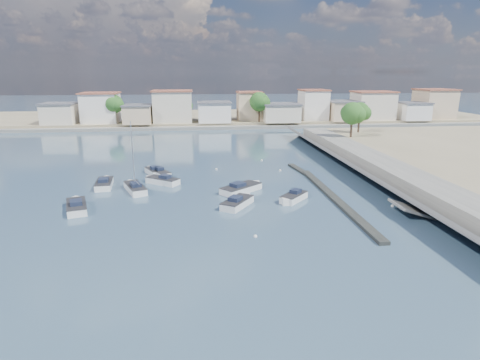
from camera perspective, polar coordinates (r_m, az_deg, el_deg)
The scene contains 17 objects.
ground at distance 75.20m, azimuth 0.67°, elevation 4.04°, with size 400.00×400.00×0.00m, color #2C4359.
seawall_walkway at distance 55.43m, azimuth 23.59°, elevation -0.33°, with size 5.00×90.00×1.80m, color slate.
breakwater at distance 50.64m, azimuth 12.19°, elevation -1.63°, with size 2.00×31.02×0.35m.
far_shore_land at distance 126.33m, azimuth -2.18°, elevation 8.86°, with size 160.00×40.00×1.40m, color gray.
far_shore_quay at distance 105.58m, azimuth -1.36°, elevation 7.47°, with size 160.00×2.50×0.80m, color slate.
far_town at distance 112.31m, azimuth 3.91°, elevation 10.23°, with size 113.01×12.80×8.35m.
shore_trees at distance 103.16m, azimuth 3.46°, elevation 10.52°, with size 74.56×38.32×7.92m.
motorboat_a at distance 46.99m, azimuth -22.23°, elevation -3.49°, with size 3.31×5.62×1.48m.
motorboat_b at distance 44.76m, azimuth -0.23°, elevation -3.22°, with size 4.18×4.95×1.48m.
motorboat_c at distance 54.63m, azimuth -11.12°, elevation -0.11°, with size 4.76×4.14×1.48m.
motorboat_d at distance 46.75m, azimuth 7.53°, elevation -2.55°, with size 3.88×4.06×1.48m.
motorboat_e at distance 55.20m, azimuth -18.70°, elevation -0.48°, with size 2.46×5.55×1.48m.
motorboat_f at distance 60.00m, azimuth -12.21°, elevation 1.20°, with size 3.07×4.31×1.48m.
motorboat_g at distance 58.28m, azimuth -11.11°, elevation 0.85°, with size 3.28×4.31×1.48m.
motorboat_h at distance 50.15m, azimuth 0.38°, elevation -1.19°, with size 5.67×5.31×1.48m.
sailboat at distance 51.99m, azimuth -14.74°, elevation -1.06°, with size 3.62×5.85×9.00m.
mooring_buoys at distance 52.91m, azimuth 5.27°, elevation -0.75°, with size 18.96×32.06×0.36m.
Camera 1 is at (-8.85, -33.27, 14.47)m, focal length 30.00 mm.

